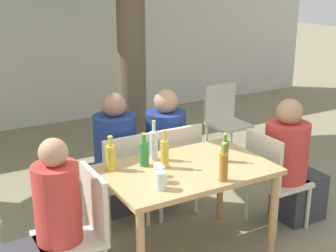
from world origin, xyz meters
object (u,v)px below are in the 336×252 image
at_px(patio_chair_3, 174,164).
at_px(patio_chair_1, 272,175).
at_px(patio_chair_0, 80,226).
at_px(drinking_glass_0, 159,174).
at_px(patio_chair_2, 123,175).
at_px(person_seated_2, 112,162).
at_px(drinking_glass_2, 161,181).
at_px(oil_cruet_0, 111,157).
at_px(amber_bottle_4, 224,166).
at_px(person_seated_0, 46,233).
at_px(person_seated_3, 162,153).
at_px(patio_chair_4, 225,117).
at_px(person_seated_1, 292,167).
at_px(green_bottle_3, 225,151).
at_px(drinking_glass_1, 158,171).
at_px(oil_cruet_1, 165,153).
at_px(water_bottle_5, 154,145).
at_px(green_bottle_2, 144,153).
at_px(dining_table_front, 187,179).

bearing_deg(patio_chair_3, patio_chair_1, 133.72).
distance_m(patio_chair_0, patio_chair_1, 1.75).
xyz_separation_m(patio_chair_1, drinking_glass_0, (-1.19, -0.13, 0.32)).
relative_size(patio_chair_2, person_seated_2, 0.73).
distance_m(patio_chair_3, drinking_glass_2, 1.13).
xyz_separation_m(patio_chair_1, oil_cruet_0, (-1.40, 0.25, 0.36)).
bearing_deg(patio_chair_1, patio_chair_0, 90.00).
relative_size(patio_chair_2, amber_bottle_4, 3.06).
bearing_deg(drinking_glass_0, person_seated_0, 170.73).
relative_size(person_seated_2, oil_cruet_0, 4.48).
bearing_deg(person_seated_3, oil_cruet_0, 38.81).
xyz_separation_m(patio_chair_4, person_seated_1, (-0.46, -1.64, 0.03)).
height_order(person_seated_1, person_seated_3, person_seated_3).
relative_size(person_seated_3, oil_cruet_0, 4.37).
xyz_separation_m(green_bottle_3, drinking_glass_1, (-0.59, 0.01, -0.05)).
relative_size(patio_chair_0, patio_chair_4, 1.00).
relative_size(patio_chair_4, person_seated_2, 0.73).
xyz_separation_m(person_seated_3, drinking_glass_2, (-0.62, -1.11, 0.29)).
bearing_deg(amber_bottle_4, patio_chair_0, 160.98).
bearing_deg(drinking_glass_0, oil_cruet_1, 52.00).
xyz_separation_m(person_seated_1, person_seated_2, (-1.36, 0.87, 0.02)).
bearing_deg(water_bottle_5, patio_chair_0, -159.81).
bearing_deg(person_seated_2, water_bottle_5, 100.26).
bearing_deg(green_bottle_2, patio_chair_0, -162.19).
height_order(person_seated_1, drinking_glass_0, person_seated_1).
height_order(person_seated_0, drinking_glass_0, person_seated_0).
bearing_deg(dining_table_front, green_bottle_2, 144.49).
height_order(person_seated_0, person_seated_3, person_seated_3).
distance_m(person_seated_2, amber_bottle_4, 1.30).
height_order(drinking_glass_0, drinking_glass_2, drinking_glass_2).
distance_m(oil_cruet_1, green_bottle_3, 0.49).
relative_size(patio_chair_2, patio_chair_4, 1.00).
height_order(person_seated_2, water_bottle_5, person_seated_2).
xyz_separation_m(oil_cruet_1, drinking_glass_1, (-0.12, -0.11, -0.07)).
relative_size(patio_chair_0, green_bottle_3, 3.76).
distance_m(patio_chair_1, amber_bottle_4, 0.93).
bearing_deg(drinking_glass_2, person_seated_2, 84.59).
height_order(patio_chair_3, patio_chair_4, same).
relative_size(person_seated_0, person_seated_1, 1.00).
bearing_deg(drinking_glass_0, person_seated_2, 86.58).
bearing_deg(dining_table_front, person_seated_3, 73.63).
distance_m(dining_table_front, person_seated_3, 0.92).
bearing_deg(person_seated_3, green_bottle_3, 93.89).
relative_size(patio_chair_1, patio_chair_4, 1.00).
xyz_separation_m(patio_chair_4, oil_cruet_0, (-2.09, -1.39, 0.36)).
bearing_deg(green_bottle_2, patio_chair_4, 38.17).
bearing_deg(patio_chair_1, person_seated_3, 35.20).
distance_m(patio_chair_0, person_seated_2, 1.07).
relative_size(patio_chair_4, water_bottle_5, 2.72).
distance_m(dining_table_front, patio_chair_1, 0.89).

